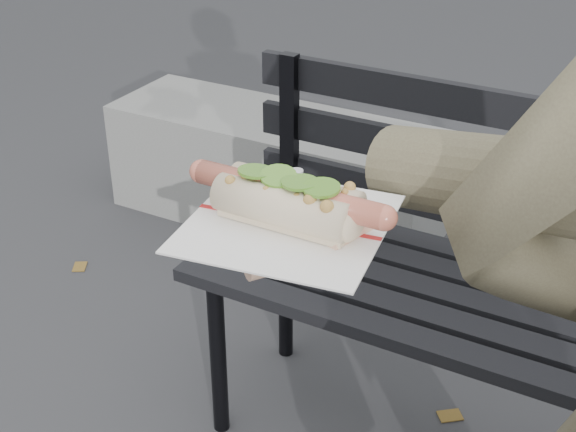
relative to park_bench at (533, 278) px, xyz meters
name	(u,v)px	position (x,y,z in m)	size (l,w,h in m)	color
park_bench	(533,278)	(0.00, 0.00, 0.00)	(1.50, 0.44, 0.88)	black
concrete_block	(275,170)	(-1.07, 0.77, -0.32)	(1.20, 0.40, 0.40)	slate
held_hotdog	(523,202)	(0.10, -0.82, 0.60)	(0.64, 0.32, 0.20)	brown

